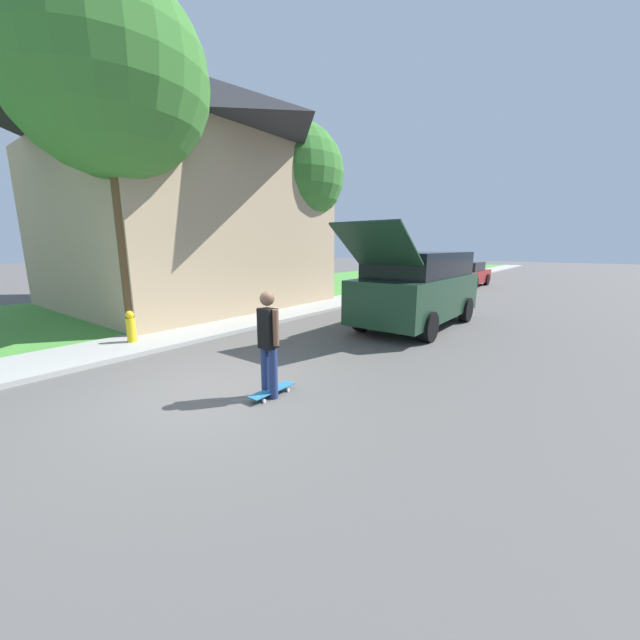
{
  "coord_description": "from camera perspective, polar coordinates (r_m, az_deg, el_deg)",
  "views": [
    {
      "loc": [
        4.61,
        -3.0,
        2.24
      ],
      "look_at": [
        0.61,
        2.15,
        0.9
      ],
      "focal_mm": 20.0,
      "sensor_mm": 36.0,
      "label": 1
    }
  ],
  "objects": [
    {
      "name": "lawn_tree_near",
      "position": [
        10.46,
        -30.84,
        30.45
      ],
      "size": [
        4.31,
        4.31,
        7.98
      ],
      "color": "brown",
      "rests_on": "lawn"
    },
    {
      "name": "sidewalk",
      "position": [
        12.38,
        -4.45,
        1.38
      ],
      "size": [
        1.8,
        80.0,
        0.1
      ],
      "color": "#9E9E99",
      "rests_on": "ground_plane"
    },
    {
      "name": "ground_plane",
      "position": [
        5.94,
        -17.96,
        -11.14
      ],
      "size": [
        120.0,
        120.0,
        0.0
      ],
      "primitive_type": "plane",
      "color": "#54514F"
    },
    {
      "name": "lawn_tree_far",
      "position": [
        15.33,
        -4.26,
        22.1
      ],
      "size": [
        4.04,
        4.04,
        7.0
      ],
      "color": "brown",
      "rests_on": "lawn"
    },
    {
      "name": "suv_parked",
      "position": [
        10.51,
        15.47,
        5.07
      ],
      "size": [
        2.11,
        5.54,
        2.77
      ],
      "color": "#193823",
      "rests_on": "ground_plane"
    },
    {
      "name": "house",
      "position": [
        15.44,
        -21.36,
        19.4
      ],
      "size": [
        9.28,
        9.07,
        8.55
      ],
      "color": "tan",
      "rests_on": "lawn"
    },
    {
      "name": "lawn",
      "position": [
        15.65,
        -16.5,
        3.04
      ],
      "size": [
        10.0,
        80.0,
        0.08
      ],
      "color": "#478E38",
      "rests_on": "ground_plane"
    },
    {
      "name": "car_down_street",
      "position": [
        22.56,
        22.3,
        6.79
      ],
      "size": [
        1.94,
        4.19,
        1.4
      ],
      "color": "maroon",
      "rests_on": "ground_plane"
    },
    {
      "name": "fire_hydrant",
      "position": [
        9.22,
        -28.01,
        -0.98
      ],
      "size": [
        0.2,
        0.2,
        0.72
      ],
      "color": "gold",
      "rests_on": "sidewalk"
    },
    {
      "name": "skateboard",
      "position": [
        5.61,
        -7.64,
        -11.12
      ],
      "size": [
        0.21,
        0.83,
        0.1
      ],
      "color": "#236B99",
      "rests_on": "ground_plane"
    },
    {
      "name": "skateboarder",
      "position": [
        5.32,
        -8.27,
        -3.22
      ],
      "size": [
        0.41,
        0.21,
        1.62
      ],
      "color": "navy",
      "rests_on": "ground_plane"
    }
  ]
}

